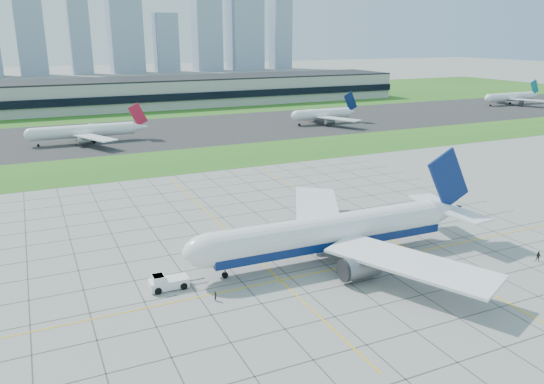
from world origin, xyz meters
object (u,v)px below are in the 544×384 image
object	(u,v)px
crew_far	(538,257)
distant_jet_1	(86,131)
airliner	(332,232)
distant_jet_3	(511,97)
crew_near	(216,296)
distant_jet_2	(323,114)
pushback_tug	(167,282)

from	to	relation	value
crew_far	distant_jet_1	xyz separation A→B (m)	(-60.76, 148.88, 3.53)
airliner	distant_jet_3	xyz separation A→B (m)	(210.69, 147.76, -0.55)
crew_near	distant_jet_3	world-z (taller)	distant_jet_3
airliner	crew_near	world-z (taller)	airliner
airliner	crew_far	bearing A→B (deg)	-25.94
distant_jet_2	pushback_tug	bearing A→B (deg)	-128.66
pushback_tug	distant_jet_1	distance (m)	131.30
crew_far	distant_jet_2	distance (m)	156.30
pushback_tug	crew_near	distance (m)	9.17
pushback_tug	distant_jet_2	distance (m)	169.81
crew_far	distant_jet_1	world-z (taller)	distant_jet_1
distant_jet_2	distant_jet_3	world-z (taller)	same
pushback_tug	distant_jet_1	size ratio (longest dim) A/B	0.21
pushback_tug	crew_far	world-z (taller)	pushback_tug
pushback_tug	crew_near	size ratio (longest dim) A/B	5.79
distant_jet_2	distant_jet_1	bearing A→B (deg)	-179.26
airliner	distant_jet_2	bearing A→B (deg)	61.50
crew_near	distant_jet_1	bearing A→B (deg)	39.50
airliner	distant_jet_1	world-z (taller)	airliner
crew_far	distant_jet_3	size ratio (longest dim) A/B	0.04
crew_far	distant_jet_1	size ratio (longest dim) A/B	0.04
pushback_tug	distant_jet_3	distance (m)	282.08
airliner	distant_jet_2	distance (m)	153.46
airliner	crew_far	size ratio (longest dim) A/B	31.04
airliner	distant_jet_3	distance (m)	257.34
crew_near	distant_jet_2	distance (m)	172.07
distant_jet_1	crew_far	bearing A→B (deg)	-67.80
distant_jet_1	distant_jet_3	bearing A→B (deg)	3.79
airliner	crew_far	xyz separation A→B (m)	(33.00, -16.92, -4.08)
distant_jet_1	distant_jet_2	bearing A→B (deg)	0.74
crew_near	distant_jet_3	xyz separation A→B (m)	(235.00, 154.19, 3.70)
distant_jet_3	airliner	bearing A→B (deg)	-144.96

